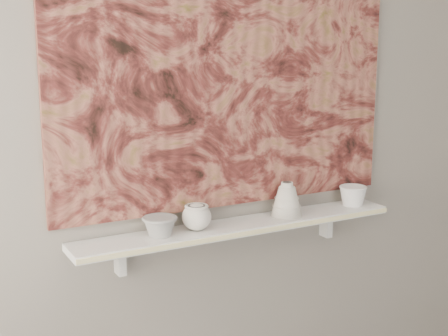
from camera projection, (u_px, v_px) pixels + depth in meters
wall_back at (229, 117)px, 2.52m from camera, size 3.60×0.00×3.60m
shelf at (240, 227)px, 2.53m from camera, size 1.40×0.18×0.03m
shelf_stripe at (252, 233)px, 2.45m from camera, size 1.40×0.01×0.02m
bracket_left at (120, 259)px, 2.37m from camera, size 0.03×0.06×0.12m
bracket_right at (326, 224)px, 2.83m from camera, size 0.03×0.06×0.12m
painting at (231, 70)px, 2.47m from camera, size 1.50×0.02×1.10m
house_motif at (321, 139)px, 2.74m from camera, size 0.09×0.00×0.08m
bowl_grey at (160, 226)px, 2.35m from camera, size 0.18×0.18×0.08m
cup_cream at (197, 217)px, 2.42m from camera, size 0.14×0.14×0.11m
bell_vessel at (287, 199)px, 2.62m from camera, size 0.17×0.17×0.15m
bowl_white at (353, 195)px, 2.79m from camera, size 0.12×0.12×0.09m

